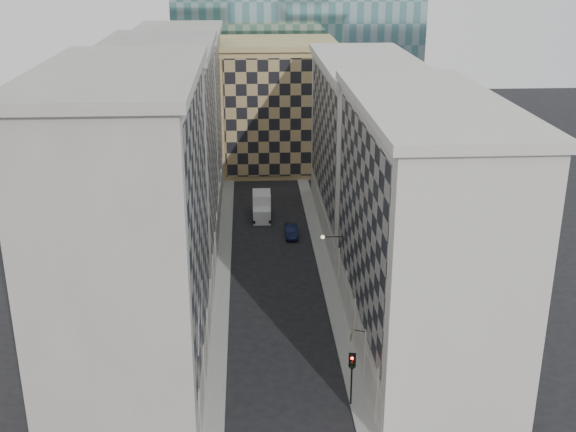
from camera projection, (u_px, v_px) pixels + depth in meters
name	position (u px, v px, depth m)	size (l,w,h in m)	color
sidewalk_west	(223.00, 273.00, 73.25)	(1.50, 100.00, 0.15)	gray
sidewalk_east	(326.00, 270.00, 73.82)	(1.50, 100.00, 0.15)	gray
bldg_left_a	(131.00, 237.00, 51.07)	(10.80, 22.80, 23.70)	gray
bldg_left_b	(164.00, 159.00, 71.84)	(10.80, 22.80, 22.70)	gray
bldg_left_c	(182.00, 116.00, 92.60)	(10.80, 22.80, 21.70)	gray
bldg_right_a	(420.00, 229.00, 56.53)	(10.80, 26.80, 20.70)	beige
bldg_right_b	(365.00, 147.00, 81.97)	(10.80, 28.80, 19.70)	beige
tan_block	(277.00, 105.00, 105.86)	(16.80, 14.80, 18.80)	tan
flagpoles_left	(200.00, 317.00, 48.00)	(0.10, 6.33, 2.33)	gray
bracket_lamp	(325.00, 237.00, 66.03)	(1.98, 0.36, 0.36)	black
traffic_light	(352.00, 368.00, 51.04)	(0.51, 0.48, 4.10)	black
box_truck	(262.00, 207.00, 88.27)	(2.27, 5.41, 2.95)	silver
dark_car	(291.00, 231.00, 82.49)	(1.38, 3.97, 1.31)	#0E1433
shop_sign	(351.00, 336.00, 53.88)	(1.28, 0.71, 0.83)	black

